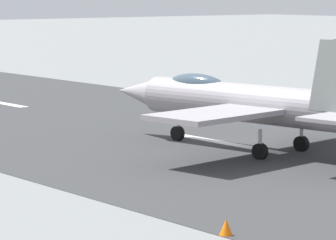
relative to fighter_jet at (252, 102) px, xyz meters
The scene contains 5 objects.
ground_plane 3.51m from the fighter_jet, 14.39° to the right, with size 400.00×400.00×0.00m, color gray.
runway_strip 3.49m from the fighter_jet, 14.50° to the right, with size 240.00×26.00×0.02m.
fighter_jet is the anchor object (origin of this frame).
crew_person 16.60m from the fighter_jet, 38.70° to the right, with size 0.43×0.65×1.67m.
marker_cone_near 16.97m from the fighter_jet, 133.81° to the left, with size 0.44×0.44×0.55m, color orange.
Camera 1 is at (-36.88, 33.35, 7.74)m, focal length 105.34 mm.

